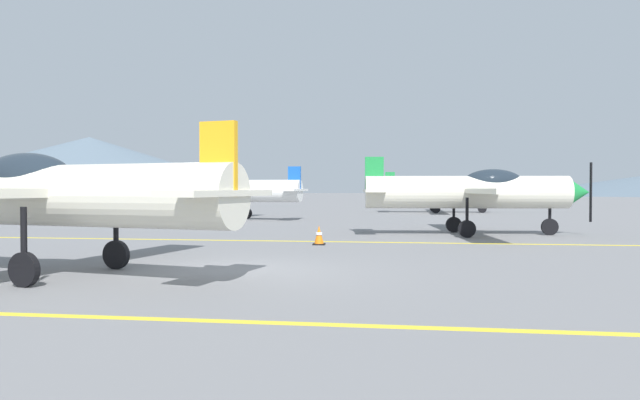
{
  "coord_description": "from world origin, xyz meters",
  "views": [
    {
      "loc": [
        3.36,
        -11.39,
        1.72
      ],
      "look_at": [
        -0.19,
        14.0,
        1.2
      ],
      "focal_mm": 32.51,
      "sensor_mm": 36.0,
      "label": 1
    }
  ],
  "objects_px": {
    "airplane_back": "(443,190)",
    "airplane_far": "(230,190)",
    "airplane_mid": "(475,191)",
    "airplane_near": "(52,193)",
    "traffic_cone_front": "(319,235)"
  },
  "relations": [
    {
      "from": "airplane_near",
      "to": "traffic_cone_front",
      "type": "distance_m",
      "value": 8.23
    },
    {
      "from": "airplane_far",
      "to": "airplane_back",
      "type": "bearing_deg",
      "value": 42.04
    },
    {
      "from": "airplane_back",
      "to": "traffic_cone_front",
      "type": "bearing_deg",
      "value": -102.52
    },
    {
      "from": "airplane_back",
      "to": "airplane_far",
      "type": "bearing_deg",
      "value": -137.96
    },
    {
      "from": "airplane_near",
      "to": "airplane_mid",
      "type": "relative_size",
      "value": 1.0
    },
    {
      "from": "airplane_far",
      "to": "traffic_cone_front",
      "type": "xyz_separation_m",
      "value": [
        6.82,
        -13.25,
        -1.33
      ]
    },
    {
      "from": "airplane_near",
      "to": "airplane_far",
      "type": "height_order",
      "value": "same"
    },
    {
      "from": "airplane_back",
      "to": "airplane_near",
      "type": "bearing_deg",
      "value": -107.28
    },
    {
      "from": "airplane_mid",
      "to": "airplane_far",
      "type": "bearing_deg",
      "value": 143.77
    },
    {
      "from": "airplane_near",
      "to": "airplane_mid",
      "type": "distance_m",
      "value": 14.79
    },
    {
      "from": "airplane_far",
      "to": "airplane_back",
      "type": "xyz_separation_m",
      "value": [
        12.2,
        11.0,
        0.0
      ]
    },
    {
      "from": "airplane_mid",
      "to": "airplane_back",
      "type": "bearing_deg",
      "value": 89.36
    },
    {
      "from": "traffic_cone_front",
      "to": "airplane_far",
      "type": "bearing_deg",
      "value": 117.23
    },
    {
      "from": "airplane_mid",
      "to": "traffic_cone_front",
      "type": "distance_m",
      "value": 6.96
    },
    {
      "from": "airplane_mid",
      "to": "traffic_cone_front",
      "type": "relative_size",
      "value": 16.34
    }
  ]
}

